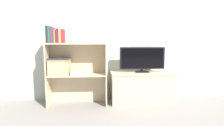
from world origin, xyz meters
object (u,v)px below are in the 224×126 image
at_px(tv, 142,59).
at_px(laptop, 59,58).
at_px(book_charcoal, 48,35).
at_px(magazine_stack, 77,72).
at_px(storage_basket_left, 60,66).
at_px(book_plum, 53,35).
at_px(book_crimson, 63,36).
at_px(tv_stand, 142,87).
at_px(book_forest, 50,35).
at_px(book_olive, 55,37).
at_px(book_tan, 61,36).
at_px(baby_monitor, 103,40).
at_px(book_maroon, 58,36).

height_order(tv, laptop, tv).
height_order(book_charcoal, magazine_stack, book_charcoal).
bearing_deg(storage_basket_left, book_plum, -157.03).
bearing_deg(book_crimson, magazine_stack, 4.24).
bearing_deg(tv_stand, book_forest, -175.37).
relative_size(book_forest, magazine_stack, 1.18).
height_order(book_plum, book_olive, book_plum).
xyz_separation_m(book_tan, baby_monitor, (0.64, 0.05, -0.05)).
xyz_separation_m(baby_monitor, magazine_stack, (-0.41, -0.04, -0.52)).
bearing_deg(book_tan, storage_basket_left, 136.55).
xyz_separation_m(book_olive, laptop, (0.04, 0.04, -0.34)).
relative_size(book_maroon, storage_basket_left, 0.67).
distance_m(book_maroon, baby_monitor, 0.69).
xyz_separation_m(book_maroon, laptop, (0.00, 0.04, -0.35)).
bearing_deg(book_olive, tv, 4.83).
relative_size(tv_stand, book_crimson, 5.05).
bearing_deg(book_olive, book_crimson, -0.00).
height_order(baby_monitor, magazine_stack, baby_monitor).
relative_size(book_charcoal, baby_monitor, 1.82).
bearing_deg(book_plum, book_crimson, 0.00).
relative_size(book_olive, laptop, 0.61).
xyz_separation_m(tv_stand, book_forest, (-1.46, -0.12, 0.87)).
bearing_deg(book_maroon, baby_monitor, 4.20).
distance_m(book_olive, book_tan, 0.08).
xyz_separation_m(baby_monitor, laptop, (-0.68, -0.02, -0.30)).
bearing_deg(book_maroon, book_tan, 0.00).
bearing_deg(book_crimson, book_tan, 180.00).
relative_size(tv_stand, book_plum, 4.38).
bearing_deg(storage_basket_left, book_maroon, -94.87).
height_order(book_maroon, laptop, book_maroon).
distance_m(book_charcoal, book_maroon, 0.15).
xyz_separation_m(book_olive, book_maroon, (0.04, -0.00, 0.01)).
height_order(baby_monitor, laptop, baby_monitor).
relative_size(book_charcoal, book_olive, 1.31).
xyz_separation_m(book_olive, storage_basket_left, (0.04, 0.04, -0.46)).
xyz_separation_m(book_maroon, book_tan, (0.04, 0.00, -0.00)).
distance_m(book_tan, book_crimson, 0.04).
height_order(tv, storage_basket_left, tv).
height_order(tv_stand, storage_basket_left, storage_basket_left).
bearing_deg(book_crimson, book_maroon, 180.00).
height_order(book_charcoal, book_plum, book_charcoal).
relative_size(book_charcoal, laptop, 0.80).
height_order(laptop, magazine_stack, laptop).
height_order(book_tan, storage_basket_left, book_tan).
bearing_deg(book_plum, magazine_stack, 2.35).
bearing_deg(laptop, tv, 3.49).
height_order(book_charcoal, book_tan, book_charcoal).
height_order(tv_stand, book_olive, book_olive).
bearing_deg(laptop, book_charcoal, -167.21).
height_order(book_plum, book_tan, book_plum).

